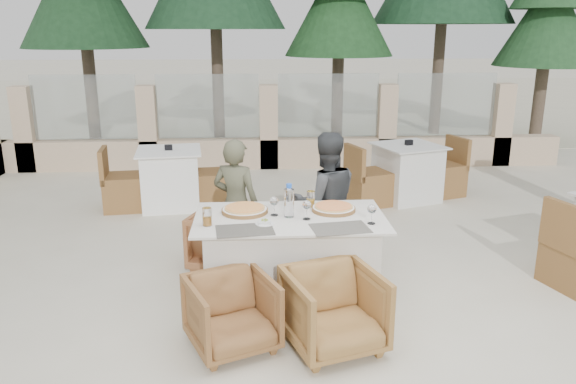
{
  "coord_description": "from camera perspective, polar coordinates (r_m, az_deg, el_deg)",
  "views": [
    {
      "loc": [
        -0.22,
        -4.56,
        2.29
      ],
      "look_at": [
        0.06,
        0.19,
        0.9
      ],
      "focal_mm": 35.0,
      "sensor_mm": 36.0,
      "label": 1
    }
  ],
  "objects": [
    {
      "name": "diner_left",
      "position": [
        5.47,
        -5.3,
        -1.26
      ],
      "size": [
        0.56,
        0.47,
        1.3
      ],
      "primitive_type": "imported",
      "rotation": [
        0.0,
        0.0,
        2.73
      ],
      "color": "#50513B",
      "rests_on": "ground"
    },
    {
      "name": "pizza_right",
      "position": [
        4.88,
        4.65,
        -1.63
      ],
      "size": [
        0.4,
        0.4,
        0.05
      ],
      "primitive_type": "cylinder",
      "rotation": [
        0.0,
        0.0,
        0.06
      ],
      "color": "#EE4E20",
      "rests_on": "dining_table"
    },
    {
      "name": "armchair_far_left",
      "position": [
        5.57,
        -6.2,
        -4.82
      ],
      "size": [
        0.81,
        0.82,
        0.59
      ],
      "primitive_type": "imported",
      "rotation": [
        0.0,
        0.0,
        2.78
      ],
      "color": "#935A35",
      "rests_on": "ground"
    },
    {
      "name": "beer_glass_left",
      "position": [
        4.53,
        -8.22,
        -2.49
      ],
      "size": [
        0.1,
        0.1,
        0.15
      ],
      "primitive_type": "cylinder",
      "rotation": [
        0.0,
        0.0,
        0.41
      ],
      "color": "orange",
      "rests_on": "dining_table"
    },
    {
      "name": "perimeter_wall_far",
      "position": [
        9.48,
        -1.98,
        7.23
      ],
      "size": [
        10.0,
        0.34,
        1.6
      ],
      "primitive_type": null,
      "color": "#CEB291",
      "rests_on": "ground"
    },
    {
      "name": "pizza_left",
      "position": [
        4.83,
        -4.42,
        -1.78
      ],
      "size": [
        0.5,
        0.5,
        0.05
      ],
      "primitive_type": "cylinder",
      "rotation": [
        0.0,
        0.0,
        0.31
      ],
      "color": "orange",
      "rests_on": "dining_table"
    },
    {
      "name": "olive_dish",
      "position": [
        4.53,
        -2.39,
        -3.04
      ],
      "size": [
        0.14,
        0.14,
        0.04
      ],
      "primitive_type": null,
      "rotation": [
        0.0,
        0.0,
        0.33
      ],
      "color": "silver",
      "rests_on": "dining_table"
    },
    {
      "name": "water_bottle",
      "position": [
        4.67,
        0.11,
        -0.86
      ],
      "size": [
        0.1,
        0.1,
        0.29
      ],
      "primitive_type": "cylinder",
      "rotation": [
        0.0,
        0.0,
        0.17
      ],
      "color": "#BCD7F8",
      "rests_on": "dining_table"
    },
    {
      "name": "sand_patch",
      "position": [
        18.7,
        -2.66,
        9.25
      ],
      "size": [
        30.0,
        16.0,
        0.01
      ],
      "primitive_type": "cube",
      "color": "beige",
      "rests_on": "ground"
    },
    {
      "name": "bg_table_a",
      "position": [
        7.56,
        -11.86,
        1.34
      ],
      "size": [
        1.72,
        1.01,
        0.77
      ],
      "primitive_type": null,
      "rotation": [
        0.0,
        0.0,
        0.12
      ],
      "color": "white",
      "rests_on": "ground"
    },
    {
      "name": "dining_table",
      "position": [
        4.85,
        0.21,
        -6.85
      ],
      "size": [
        1.6,
        0.9,
        0.77
      ],
      "primitive_type": null,
      "color": "beige",
      "rests_on": "ground"
    },
    {
      "name": "ground",
      "position": [
        5.11,
        -0.53,
        -10.37
      ],
      "size": [
        80.0,
        80.0,
        0.0
      ],
      "primitive_type": "plane",
      "color": "beige",
      "rests_on": "ground"
    },
    {
      "name": "bg_table_b",
      "position": [
        7.89,
        12.0,
        1.95
      ],
      "size": [
        1.82,
        1.31,
        0.77
      ],
      "primitive_type": null,
      "rotation": [
        0.0,
        0.0,
        0.33
      ],
      "color": "silver",
      "rests_on": "ground"
    },
    {
      "name": "wine_glass_centre",
      "position": [
        4.72,
        -1.42,
        -1.33
      ],
      "size": [
        0.08,
        0.08,
        0.18
      ],
      "primitive_type": null,
      "rotation": [
        0.0,
        0.0,
        -0.0
      ],
      "color": "white",
      "rests_on": "dining_table"
    },
    {
      "name": "placemat_near_right",
      "position": [
        4.46,
        5.31,
        -3.69
      ],
      "size": [
        0.49,
        0.36,
        0.0
      ],
      "primitive_type": "cube",
      "rotation": [
        0.0,
        0.0,
        0.14
      ],
      "color": "#5D5950",
      "rests_on": "dining_table"
    },
    {
      "name": "armchair_near_left",
      "position": [
        4.23,
        -5.73,
        -12.19
      ],
      "size": [
        0.78,
        0.79,
        0.55
      ],
      "primitive_type": "imported",
      "rotation": [
        0.0,
        0.0,
        0.4
      ],
      "color": "brown",
      "rests_on": "ground"
    },
    {
      "name": "wine_glass_near",
      "position": [
        4.62,
        1.92,
        -1.71
      ],
      "size": [
        0.08,
        0.08,
        0.18
      ],
      "primitive_type": null,
      "rotation": [
        0.0,
        0.0,
        -0.02
      ],
      "color": "silver",
      "rests_on": "dining_table"
    },
    {
      "name": "armchair_near_right",
      "position": [
        4.22,
        4.69,
        -11.89
      ],
      "size": [
        0.82,
        0.83,
        0.61
      ],
      "primitive_type": "imported",
      "rotation": [
        0.0,
        0.0,
        0.31
      ],
      "color": "olive",
      "rests_on": "ground"
    },
    {
      "name": "pine_far_left",
      "position": [
        12.02,
        -20.13,
        17.55
      ],
      "size": [
        2.42,
        2.42,
        5.5
      ],
      "primitive_type": "cone",
      "color": "#1B3F20",
      "rests_on": "ground"
    },
    {
      "name": "beer_glass_right",
      "position": [
        4.96,
        2.32,
        -0.71
      ],
      "size": [
        0.08,
        0.08,
        0.14
      ],
      "primitive_type": "cylinder",
      "rotation": [
        0.0,
        0.0,
        -0.19
      ],
      "color": "gold",
      "rests_on": "dining_table"
    },
    {
      "name": "pine_far_right",
      "position": [
        12.45,
        24.89,
        14.66
      ],
      "size": [
        1.98,
        1.98,
        4.5
      ],
      "primitive_type": "cone",
      "color": "#245128",
      "rests_on": "ground"
    },
    {
      "name": "pine_centre",
      "position": [
        11.88,
        5.23,
        17.24
      ],
      "size": [
        2.2,
        2.2,
        5.0
      ],
      "primitive_type": "cone",
      "color": "#224F25",
      "rests_on": "ground"
    },
    {
      "name": "placemat_near_left",
      "position": [
        4.41,
        -4.41,
        -3.88
      ],
      "size": [
        0.48,
        0.35,
        0.0
      ],
      "primitive_type": "cube",
      "rotation": [
        0.0,
        0.0,
        0.11
      ],
      "color": "#534F47",
      "rests_on": "dining_table"
    },
    {
      "name": "armchair_far_right",
      "position": [
        5.6,
        2.72,
        -4.2
      ],
      "size": [
        0.87,
        0.88,
        0.66
      ],
      "primitive_type": "imported",
      "rotation": [
        0.0,
        0.0,
        3.4
      ],
      "color": "#9A5F38",
      "rests_on": "ground"
    },
    {
      "name": "wine_glass_corner",
      "position": [
        4.57,
        8.51,
        -2.12
      ],
      "size": [
        0.09,
        0.09,
        0.18
      ],
      "primitive_type": null,
      "rotation": [
        0.0,
        0.0,
        -0.29
      ],
      "color": "white",
      "rests_on": "dining_table"
    },
    {
      "name": "diner_right",
      "position": [
        5.39,
        3.84,
        -1.08
      ],
      "size": [
        0.74,
        0.61,
        1.37
      ],
      "primitive_type": "imported",
      "rotation": [
        0.0,
        0.0,
        3.29
      ],
      "color": "#36393B",
      "rests_on": "ground"
    }
  ]
}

